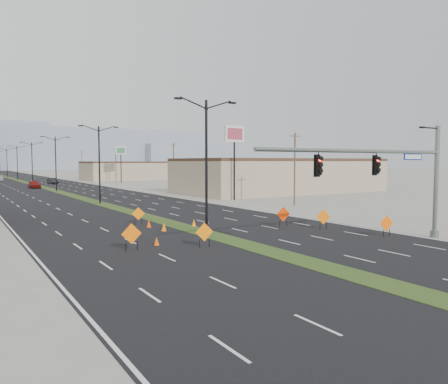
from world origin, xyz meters
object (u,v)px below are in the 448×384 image
streetlight_3 (32,162)px  car_mid (53,181)px  streetlight_1 (99,162)px  cone_1 (149,224)px  signal_mast (395,172)px  construction_sign_0 (131,235)px  streetlight_6 (0,162)px  cone_0 (157,241)px  streetlight_0 (206,162)px  construction_sign_3 (283,215)px  streetlight_5 (7,162)px  car_left (34,184)px  pole_sign_east_near (234,139)px  cone_2 (194,223)px  construction_sign_5 (387,224)px  construction_sign_4 (323,218)px  cone_3 (164,227)px  streetlight_2 (56,162)px  construction_sign_2 (138,214)px  pole_sign_east_far (121,153)px  streetlight_4 (17,162)px  construction_sign_1 (204,233)px

streetlight_3 → car_mid: (4.52, 0.08, -4.68)m
streetlight_1 → cone_1: streetlight_1 is taller
signal_mast → construction_sign_0: (-15.55, 6.96, -3.79)m
streetlight_6 → cone_0: size_ratio=17.11×
streetlight_0 → streetlight_3: same height
construction_sign_3 → streetlight_5: bearing=97.8°
car_left → cone_1: size_ratio=7.12×
streetlight_6 → pole_sign_east_near: 145.83m
cone_1 → cone_2: size_ratio=1.03×
streetlight_3 → construction_sign_5: bearing=-83.5°
streetlight_5 → construction_sign_4: streetlight_5 is taller
construction_sign_4 → construction_sign_3: bearing=144.7°
car_mid → cone_3: car_mid is taller
construction_sign_4 → cone_1: construction_sign_4 is taller
streetlight_1 → construction_sign_4: bearing=-73.7°
streetlight_1 → construction_sign_3: bearing=-75.6°
construction_sign_5 → cone_1: bearing=146.4°
streetlight_2 → construction_sign_4: (9.07, -59.07, -4.46)m
streetlight_1 → cone_1: 23.40m
construction_sign_0 → construction_sign_3: bearing=12.4°
car_mid → construction_sign_0: 87.88m
signal_mast → cone_2: 16.37m
construction_sign_0 → construction_sign_2: size_ratio=1.14×
cone_1 → car_mid: bearing=84.9°
streetlight_5 → streetlight_6: size_ratio=1.00×
streetlight_6 → construction_sign_4: streetlight_6 is taller
signal_mast → construction_sign_3: size_ratio=9.56×
cone_0 → cone_2: cone_2 is taller
streetlight_3 → pole_sign_east_near: size_ratio=0.96×
streetlight_5 → cone_1: streetlight_5 is taller
construction_sign_4 → construction_sign_5: size_ratio=1.05×
cone_0 → cone_1: 7.99m
pole_sign_east_far → construction_sign_2: bearing=-122.5°
streetlight_4 → streetlight_3: bearing=-90.0°
streetlight_1 → pole_sign_east_far: size_ratio=1.07×
construction_sign_5 → cone_2: size_ratio=2.44×
streetlight_4 → construction_sign_2: (-2.52, -104.40, -4.55)m
cone_1 → construction_sign_3: bearing=-29.5°
construction_sign_1 → pole_sign_east_near: 35.32m
signal_mast → streetlight_4: bearing=94.0°
streetlight_5 → cone_1: bearing=-91.1°
streetlight_3 → construction_sign_4: (9.07, -87.07, -4.46)m
streetlight_1 → cone_2: 24.79m
streetlight_6 → construction_sign_3: (7.27, -168.22, -4.41)m
streetlight_3 → streetlight_4: bearing=90.0°
construction_sign_1 → construction_sign_2: 12.05m
streetlight_1 → streetlight_6: 140.00m
car_left → construction_sign_5: car_left is taller
construction_sign_4 → streetlight_2: bearing=121.2°
streetlight_5 → cone_0: bearing=-92.0°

